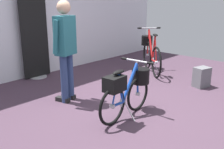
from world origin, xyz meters
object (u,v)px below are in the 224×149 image
Objects in this scene: floor_banner_stand at (35,41)px; visitor_near_wall at (65,46)px; display_bike_left at (150,52)px; folding_bike_foreground at (128,88)px; handbag_on_floor at (201,77)px.

floor_banner_stand is 1.56m from visitor_near_wall.
display_bike_left is at bearing 1.07° from visitor_near_wall.
folding_bike_foreground is 1.21m from visitor_near_wall.
folding_bike_foreground is at bearing 173.96° from handbag_on_floor.
visitor_near_wall reaches higher than display_bike_left.
display_bike_left is 0.69× the size of visitor_near_wall.
folding_bike_foreground is (-0.16, -2.60, -0.35)m from floor_banner_stand.
handbag_on_floor is at bearing -31.01° from visitor_near_wall.
handbag_on_floor is at bearing -57.60° from floor_banner_stand.
visitor_near_wall is (-0.37, -1.51, 0.13)m from floor_banner_stand.
display_bike_left is 2.43m from visitor_near_wall.
display_bike_left is (2.17, 1.13, 0.03)m from folding_bike_foreground.
display_bike_left is at bearing 80.24° from handbag_on_floor.
handbag_on_floor is at bearing -99.76° from display_bike_left.
folding_bike_foreground is 1.01× the size of display_bike_left.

